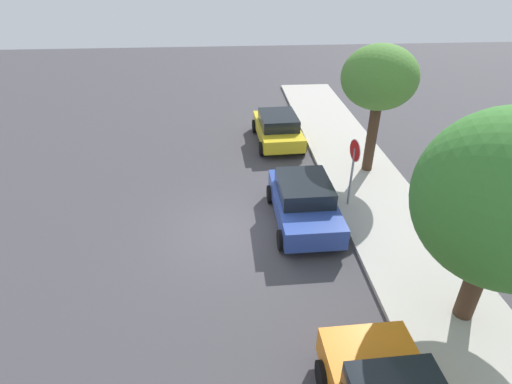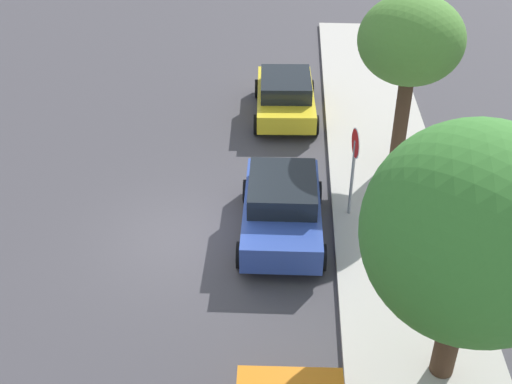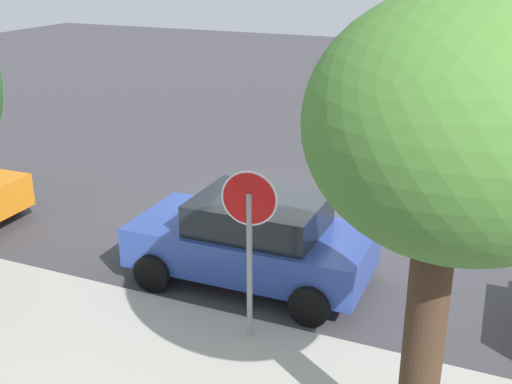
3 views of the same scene
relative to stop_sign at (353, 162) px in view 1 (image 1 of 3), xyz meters
name	(u,v)px [view 1 (image 1 of 3)]	position (x,y,z in m)	size (l,w,h in m)	color
ground_plane	(233,231)	(1.10, -4.12, -1.79)	(60.00, 60.00, 0.00)	#423F44
sidewalk_curb	(391,222)	(1.10, 1.18, -1.72)	(32.00, 3.18, 0.14)	#B2ADA3
stop_sign	(353,162)	(0.00, 0.00, 0.00)	(0.76, 0.13, 2.61)	gray
parked_car_blue	(304,202)	(0.72, -1.74, -1.01)	(4.01, 2.15, 1.51)	#2D479E
parked_car_yellow	(278,128)	(-5.84, -1.79, -1.05)	(4.12, 2.22, 1.42)	yellow
street_tree_near_corner	(379,79)	(-2.72, 1.51, 2.02)	(2.83, 2.83, 5.06)	#422D1E
street_tree_mid_block	(508,200)	(5.21, 1.47, 1.72)	(3.79, 3.79, 5.42)	#422D1E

